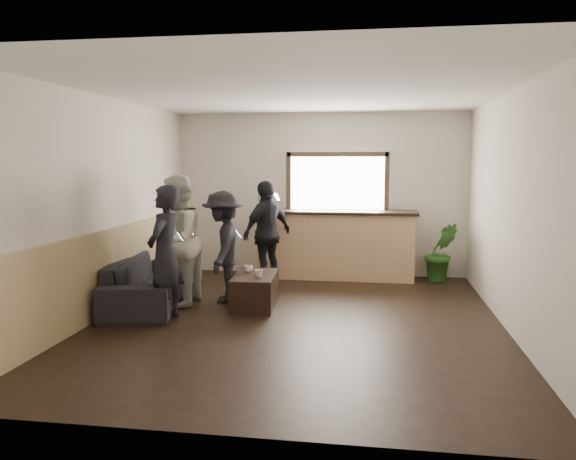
% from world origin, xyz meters
% --- Properties ---
extents(ground, '(5.00, 6.00, 0.01)m').
position_xyz_m(ground, '(0.00, 0.00, 0.00)').
color(ground, black).
extents(room_shell, '(5.01, 6.01, 2.80)m').
position_xyz_m(room_shell, '(-0.74, 0.00, 1.47)').
color(room_shell, silver).
rests_on(room_shell, ground).
extents(bar_counter, '(2.70, 0.68, 2.13)m').
position_xyz_m(bar_counter, '(0.30, 2.70, 0.64)').
color(bar_counter, tan).
rests_on(bar_counter, ground).
extents(sofa, '(1.31, 2.38, 0.66)m').
position_xyz_m(sofa, '(-2.15, 0.54, 0.33)').
color(sofa, black).
rests_on(sofa, ground).
extents(coffee_table, '(0.61, 1.03, 0.44)m').
position_xyz_m(coffee_table, '(-0.65, 0.61, 0.22)').
color(coffee_table, black).
rests_on(coffee_table, ground).
extents(cup_a, '(0.17, 0.17, 0.09)m').
position_xyz_m(cup_a, '(-0.78, 0.76, 0.49)').
color(cup_a, silver).
rests_on(cup_a, coffee_table).
extents(cup_b, '(0.12, 0.12, 0.10)m').
position_xyz_m(cup_b, '(-0.56, 0.45, 0.49)').
color(cup_b, silver).
rests_on(cup_b, coffee_table).
extents(potted_plant, '(0.62, 0.54, 0.98)m').
position_xyz_m(potted_plant, '(2.04, 2.65, 0.49)').
color(potted_plant, '#2D6623').
rests_on(potted_plant, ground).
extents(person_a, '(0.48, 0.63, 1.68)m').
position_xyz_m(person_a, '(-1.60, -0.22, 0.84)').
color(person_a, black).
rests_on(person_a, ground).
extents(person_b, '(0.73, 0.91, 1.79)m').
position_xyz_m(person_b, '(-1.70, 0.50, 0.89)').
color(person_b, beige).
rests_on(person_b, ground).
extents(person_c, '(0.72, 1.08, 1.56)m').
position_xyz_m(person_c, '(-1.15, 0.83, 0.78)').
color(person_c, black).
rests_on(person_c, ground).
extents(person_d, '(0.88, 1.04, 1.67)m').
position_xyz_m(person_d, '(-0.73, 1.94, 0.84)').
color(person_d, black).
rests_on(person_d, ground).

